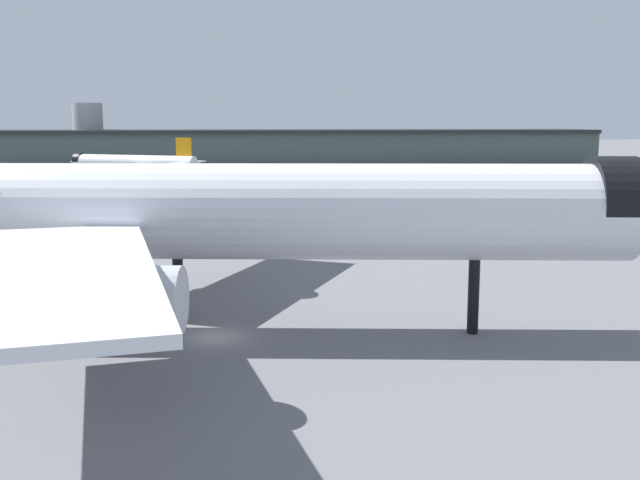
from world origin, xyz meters
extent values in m
plane|color=slate|center=(0.00, 0.00, 0.00)|extent=(900.00, 900.00, 0.00)
cylinder|color=silver|center=(-0.19, 1.48, 8.55)|extent=(57.60, 20.25, 6.57)
cone|color=silver|center=(27.83, -5.45, 8.55)|extent=(8.57, 7.99, 6.44)
cylinder|color=black|center=(26.55, -5.14, 9.04)|extent=(4.47, 7.16, 6.64)
cube|color=silver|center=(-0.62, 18.35, 7.72)|extent=(21.56, 26.93, 0.53)
cylinder|color=#B7BAC1|center=(-0.02, 14.99, 5.55)|extent=(8.71, 5.45, 3.62)
cube|color=silver|center=(-8.44, -13.24, 7.72)|extent=(11.07, 26.56, 0.53)
cylinder|color=#B7BAC1|center=(-6.34, -10.55, 5.55)|extent=(8.71, 5.45, 3.62)
cylinder|color=black|center=(17.74, -2.96, 2.63)|extent=(0.79, 0.79, 5.26)
cylinder|color=black|center=(-2.16, 5.52, 2.63)|extent=(0.79, 0.79, 5.26)
cylinder|color=black|center=(-3.82, -1.18, 2.63)|extent=(0.79, 0.79, 5.26)
cylinder|color=silver|center=(-8.22, 127.36, 4.84)|extent=(28.83, 20.05, 3.73)
cone|color=silver|center=(-21.64, 135.80, 4.84)|extent=(5.41, 5.27, 3.65)
cone|color=silver|center=(5.21, 118.91, 4.84)|extent=(5.98, 5.57, 3.54)
cylinder|color=black|center=(-21.01, 135.41, 5.12)|extent=(3.42, 4.08, 3.76)
cube|color=silver|center=(-10.93, 118.43, 4.38)|extent=(14.21, 13.04, 0.30)
cylinder|color=#B7BAC1|center=(-10.66, 120.28, 3.15)|extent=(4.85, 4.10, 2.05)
cube|color=silver|center=(-1.34, 133.66, 4.38)|extent=(8.42, 15.08, 0.30)
cylinder|color=#B7BAC1|center=(-2.90, 132.62, 3.15)|extent=(4.85, 4.10, 2.05)
cube|color=orange|center=(3.06, 120.26, 7.82)|extent=(3.42, 2.34, 5.96)
cube|color=silver|center=(1.58, 116.72, 5.22)|extent=(5.46, 6.35, 0.22)
cube|color=silver|center=(5.61, 123.13, 5.22)|extent=(5.46, 6.35, 0.22)
cylinder|color=black|center=(-16.81, 132.76, 1.49)|extent=(0.45, 0.45, 2.98)
cylinder|color=black|center=(-7.92, 124.86, 1.49)|extent=(0.45, 0.45, 2.98)
cylinder|color=black|center=(-5.83, 128.17, 1.49)|extent=(0.45, 0.45, 2.98)
cube|color=#475651|center=(41.61, 195.22, 5.18)|extent=(205.59, 50.69, 10.36)
cube|color=#232628|center=(41.61, 195.22, 10.96)|extent=(205.90, 53.34, 1.20)
cylinder|color=#939399|center=(-24.20, 203.08, 10.08)|extent=(9.61, 9.61, 20.16)
camera|label=1|loc=(-3.60, -48.88, 14.74)|focal=41.08mm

